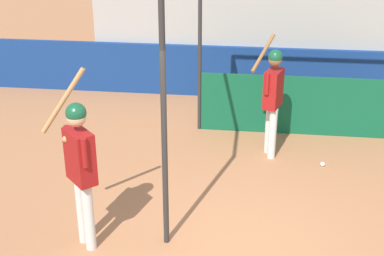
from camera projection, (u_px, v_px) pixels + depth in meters
ground_plane at (245, 251)px, 6.62m from camera, size 60.00×60.00×0.00m
outfield_wall at (256, 73)px, 11.43m from camera, size 24.00×0.12×1.11m
bleacher_section at (259, 6)px, 12.89m from camera, size 7.05×4.00×3.19m
batting_cage at (302, 78)px, 8.69m from camera, size 3.61×3.70×3.08m
player_batter at (273, 93)px, 8.64m from camera, size 0.55×0.89×1.94m
player_waiting at (80, 161)px, 6.28m from camera, size 0.76×0.64×2.22m
baseball at (323, 164)px, 8.67m from camera, size 0.07×0.07×0.07m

